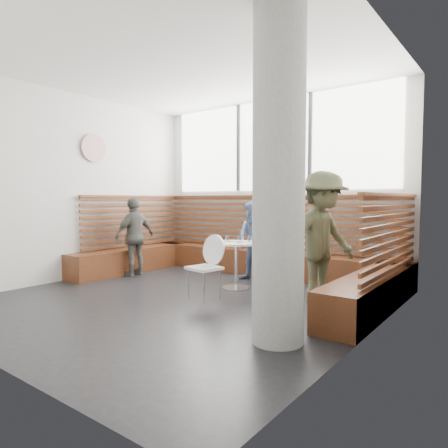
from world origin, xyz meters
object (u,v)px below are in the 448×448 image
Objects in this scene: cafe_chair at (207,261)px; adult_man at (322,238)px; cafe_table at (236,255)px; concrete_column at (279,177)px; child_back at (255,241)px; child_left at (135,236)px.

adult_man is (1.40, 0.68, 0.35)m from cafe_chair.
cafe_chair reaches higher than cafe_table.
cafe_table is 0.74m from cafe_chair.
child_back is (-1.73, 2.30, -0.92)m from concrete_column.
concrete_column is 2.16m from cafe_chair.
adult_man is 1.23× the size of child_left.
cafe_table is 0.81× the size of cafe_chair.
cafe_table is 2.13m from child_left.
child_left is at bearing 158.97° from concrete_column.
cafe_chair is 2.21m from child_left.
adult_man is (-0.23, 1.60, -0.72)m from concrete_column.
concrete_column is 2.57m from cafe_table.
cafe_chair is at bearing 133.38° from adult_man.
cafe_chair is at bearing 150.64° from concrete_column.
concrete_column is 2.26× the size of child_left.
adult_man reaches higher than child_left.
cafe_chair is (0.02, -0.74, 0.00)m from cafe_table.
concrete_column is 2.37× the size of child_back.
child_back is (-0.08, 0.64, 0.16)m from cafe_table.
child_back is (-1.50, 0.70, -0.20)m from adult_man.
concrete_column is at bearing -45.06° from cafe_table.
cafe_table is 0.53× the size of child_back.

